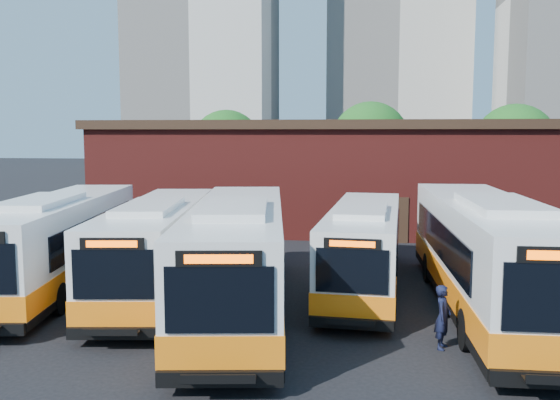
# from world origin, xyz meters

# --- Properties ---
(ground) EXTENTS (220.00, 220.00, 0.00)m
(ground) POSITION_xyz_m (0.00, 0.00, 0.00)
(ground) COLOR black
(bus_farwest) EXTENTS (4.34, 13.02, 3.49)m
(bus_farwest) POSITION_xyz_m (-10.00, 3.35, 1.59)
(bus_farwest) COLOR white
(bus_farwest) RESTS_ON ground
(bus_west) EXTENTS (4.07, 12.52, 3.36)m
(bus_west) POSITION_xyz_m (-6.13, 3.35, 1.53)
(bus_west) COLOR white
(bus_west) RESTS_ON ground
(bus_midwest) EXTENTS (4.55, 13.61, 3.65)m
(bus_midwest) POSITION_xyz_m (-2.81, 1.29, 1.66)
(bus_midwest) COLOR white
(bus_midwest) RESTS_ON ground
(bus_mideast) EXTENTS (3.23, 11.75, 3.16)m
(bus_mideast) POSITION_xyz_m (1.24, 4.74, 1.44)
(bus_mideast) COLOR white
(bus_mideast) RESTS_ON ground
(bus_east) EXTENTS (3.13, 13.89, 3.76)m
(bus_east) POSITION_xyz_m (5.08, 2.37, 1.71)
(bus_east) COLOR white
(bus_east) RESTS_ON ground
(transit_worker) EXTENTS (0.58, 0.72, 1.71)m
(transit_worker) POSITION_xyz_m (3.24, -1.33, 0.86)
(transit_worker) COLOR black
(transit_worker) RESTS_ON ground
(depot_building) EXTENTS (28.60, 12.60, 6.40)m
(depot_building) POSITION_xyz_m (0.00, 20.00, 3.26)
(depot_building) COLOR maroon
(depot_building) RESTS_ON ground
(tree_west) EXTENTS (6.00, 6.00, 7.65)m
(tree_west) POSITION_xyz_m (-10.00, 32.00, 4.64)
(tree_west) COLOR #382314
(tree_west) RESTS_ON ground
(tree_mid) EXTENTS (6.56, 6.56, 8.36)m
(tree_mid) POSITION_xyz_m (2.00, 34.00, 5.08)
(tree_mid) COLOR #382314
(tree_mid) RESTS_ON ground
(tree_east) EXTENTS (6.24, 6.24, 7.96)m
(tree_east) POSITION_xyz_m (13.00, 31.00, 4.83)
(tree_east) COLOR #382314
(tree_east) RESTS_ON ground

